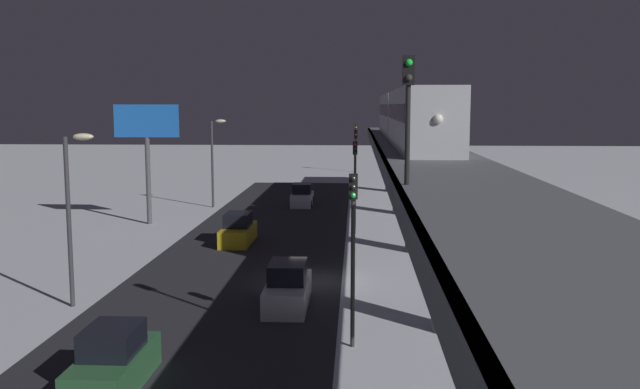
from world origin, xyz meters
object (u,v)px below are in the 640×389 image
(rail_signal, at_px, (408,97))
(commercial_billboard, at_px, (147,133))
(subway_train, at_px, (408,115))
(traffic_light_mid, at_px, (355,174))
(traffic_light_distant, at_px, (356,141))
(sedan_white, at_px, (302,197))
(traffic_light_far, at_px, (356,152))
(sedan_yellow, at_px, (238,231))
(traffic_light_near, at_px, (353,235))
(sedan_white_2, at_px, (288,288))
(sedan_green, at_px, (113,362))

(rail_signal, relative_size, commercial_billboard, 0.45)
(subway_train, xyz_separation_m, traffic_light_mid, (3.79, 2.99, -3.93))
(traffic_light_mid, relative_size, traffic_light_distant, 1.00)
(sedan_white, height_order, traffic_light_far, traffic_light_far)
(subway_train, bearing_deg, traffic_light_distant, -84.85)
(rail_signal, distance_m, traffic_light_distant, 70.53)
(rail_signal, height_order, sedan_yellow, rail_signal)
(traffic_light_near, bearing_deg, traffic_light_far, -90.00)
(sedan_white_2, relative_size, traffic_light_far, 0.75)
(sedan_green, xyz_separation_m, traffic_light_far, (-7.50, -49.05, 3.40))
(sedan_white_2, relative_size, sedan_yellow, 1.02)
(rail_signal, xyz_separation_m, commercial_billboard, (17.11, -28.65, -2.25))
(traffic_light_distant, bearing_deg, sedan_yellow, 81.22)
(traffic_light_distant, bearing_deg, sedan_white, 81.55)
(sedan_yellow, xyz_separation_m, commercial_billboard, (7.91, -6.89, 6.03))
(traffic_light_distant, height_order, commercial_billboard, commercial_billboard)
(rail_signal, relative_size, traffic_light_far, 0.62)
(commercial_billboard, bearing_deg, subway_train, 179.06)
(subway_train, relative_size, rail_signal, 9.22)
(rail_signal, height_order, traffic_light_far, rail_signal)
(rail_signal, height_order, sedan_white_2, rail_signal)
(sedan_white, bearing_deg, commercial_billboard, -136.84)
(sedan_green, distance_m, traffic_light_mid, 27.79)
(sedan_white_2, bearing_deg, sedan_yellow, 108.40)
(rail_signal, height_order, commercial_billboard, rail_signal)
(traffic_light_near, relative_size, commercial_billboard, 0.72)
(rail_signal, bearing_deg, traffic_light_mid, -86.17)
(rail_signal, bearing_deg, sedan_white, -80.62)
(traffic_light_far, xyz_separation_m, commercial_billboard, (15.41, 19.19, 2.63))
(traffic_light_distant, bearing_deg, sedan_green, 84.02)
(traffic_light_far, bearing_deg, rail_signal, 92.03)
(sedan_white, xyz_separation_m, traffic_light_far, (-4.70, -9.15, 3.41))
(sedan_green, xyz_separation_m, commercial_billboard, (7.91, -29.86, 6.03))
(subway_train, distance_m, sedan_white_2, 22.69)
(sedan_white_2, height_order, traffic_light_distant, traffic_light_distant)
(sedan_yellow, bearing_deg, sedan_green, 90.00)
(traffic_light_near, bearing_deg, traffic_light_mid, -90.00)
(traffic_light_mid, xyz_separation_m, traffic_light_far, (0.00, -22.50, 0.00))
(sedan_white, height_order, sedan_yellow, same)
(sedan_white, xyz_separation_m, sedan_yellow, (2.80, 16.93, 0.01))
(sedan_green, height_order, traffic_light_near, traffic_light_near)
(sedan_white, distance_m, sedan_white_2, 30.81)
(traffic_light_far, bearing_deg, traffic_light_near, 90.00)
(sedan_yellow, distance_m, sedan_green, 22.97)
(sedan_yellow, distance_m, traffic_light_mid, 8.98)
(sedan_white, relative_size, traffic_light_distant, 0.66)
(traffic_light_distant, distance_m, commercial_billboard, 44.53)
(rail_signal, xyz_separation_m, traffic_light_near, (1.69, -2.84, -4.88))
(traffic_light_mid, distance_m, traffic_light_far, 22.50)
(sedan_white, height_order, traffic_light_near, traffic_light_near)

